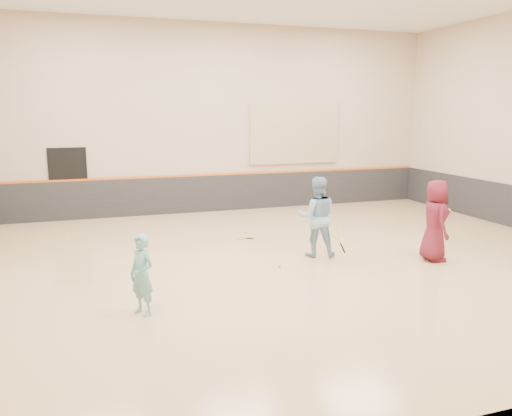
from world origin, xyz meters
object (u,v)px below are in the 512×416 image
object	(u,v)px
young_man	(435,220)
spare_racket	(240,237)
girl	(142,275)
instructor	(317,217)

from	to	relation	value
young_man	spare_racket	size ratio (longest dim) A/B	2.73
girl	spare_racket	size ratio (longest dim) A/B	2.03
instructor	young_man	xyz separation A→B (m)	(2.33, -1.11, -0.01)
girl	instructor	size ratio (longest dim) A/B	0.73
instructor	young_man	bearing A→B (deg)	172.72
girl	spare_racket	distance (m)	5.13
girl	instructor	world-z (taller)	instructor
young_man	instructor	bearing A→B (deg)	78.71
young_man	spare_racket	distance (m)	4.81
girl	spare_racket	xyz separation A→B (m)	(2.87, 4.20, -0.62)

